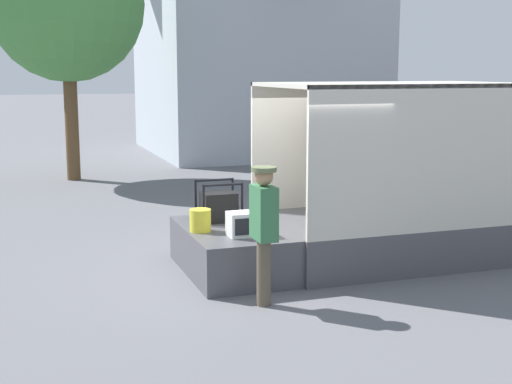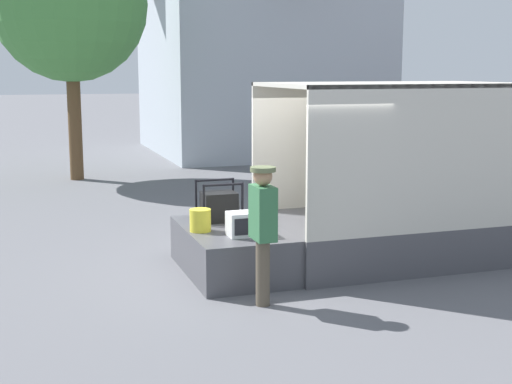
{
  "view_description": "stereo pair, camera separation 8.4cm",
  "coord_description": "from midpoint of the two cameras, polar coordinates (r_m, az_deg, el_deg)",
  "views": [
    {
      "loc": [
        -3.67,
        -9.74,
        2.95
      ],
      "look_at": [
        -0.39,
        -0.2,
        1.21
      ],
      "focal_mm": 50.0,
      "sensor_mm": 36.0,
      "label": 1
    },
    {
      "loc": [
        -3.59,
        -9.77,
        2.95
      ],
      "look_at": [
        -0.39,
        -0.2,
        1.21
      ],
      "focal_mm": 50.0,
      "sensor_mm": 36.0,
      "label": 2
    }
  ],
  "objects": [
    {
      "name": "ground_plane",
      "position": [
        10.82,
        1.85,
        -6.07
      ],
      "size": [
        160.0,
        160.0,
        0.0
      ],
      "primitive_type": "plane",
      "color": "slate"
    },
    {
      "name": "box_truck",
      "position": [
        12.32,
        17.85,
        -0.11
      ],
      "size": [
        5.95,
        2.36,
        2.76
      ],
      "color": "silver",
      "rests_on": "ground"
    },
    {
      "name": "tailgate_deck",
      "position": [
        10.52,
        -1.67,
        -4.65
      ],
      "size": [
        1.38,
        2.24,
        0.66
      ],
      "primitive_type": "cube",
      "color": "#4C4C51",
      "rests_on": "ground"
    },
    {
      "name": "microwave",
      "position": [
        9.91,
        -0.66,
        -2.57
      ],
      "size": [
        0.48,
        0.35,
        0.34
      ],
      "color": "white",
      "rests_on": "tailgate_deck"
    },
    {
      "name": "portable_generator",
      "position": [
        10.88,
        -2.66,
        -1.12
      ],
      "size": [
        0.63,
        0.52,
        0.62
      ],
      "color": "black",
      "rests_on": "tailgate_deck"
    },
    {
      "name": "orange_bucket",
      "position": [
        10.22,
        -4.24,
        -2.27
      ],
      "size": [
        0.31,
        0.31,
        0.32
      ],
      "color": "yellow",
      "rests_on": "tailgate_deck"
    },
    {
      "name": "worker_person",
      "position": [
        8.86,
        0.82,
        -2.32
      ],
      "size": [
        0.32,
        0.44,
        1.77
      ],
      "color": "brown",
      "rests_on": "ground"
    },
    {
      "name": "house_backdrop",
      "position": [
        26.25,
        0.23,
        13.09
      ],
      "size": [
        7.8,
        8.05,
        8.77
      ],
      "color": "#A8B2BC",
      "rests_on": "ground"
    },
    {
      "name": "street_tree",
      "position": [
        19.85,
        -14.55,
        14.3
      ],
      "size": [
        4.06,
        4.06,
        6.67
      ],
      "color": "brown",
      "rests_on": "ground"
    }
  ]
}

